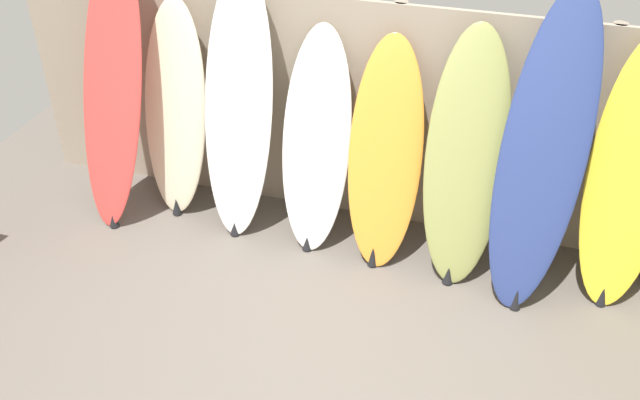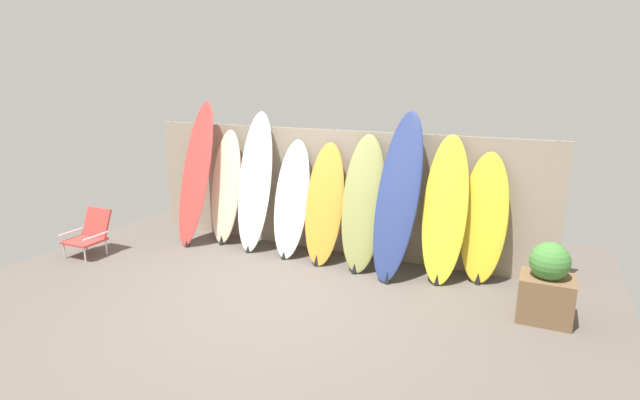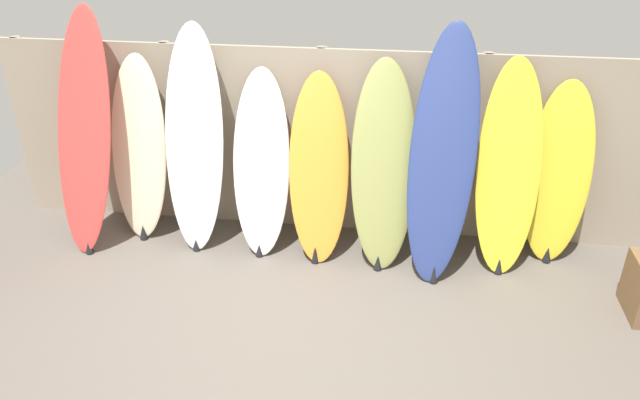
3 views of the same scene
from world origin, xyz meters
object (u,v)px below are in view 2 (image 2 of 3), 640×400
beach_chair (90,233)px  surfboard_navy_6 (398,197)px  surfboard_red_0 (196,174)px  surfboard_orange_4 (324,205)px  surfboard_cream_1 (226,188)px  surfboard_white_2 (255,183)px  surfboard_yellow_7 (445,211)px  surfboard_yellow_8 (484,219)px  planter_box (547,285)px  surfboard_white_3 (292,199)px  surfboard_olive_5 (363,204)px

beach_chair → surfboard_navy_6: bearing=6.1°
surfboard_red_0 → surfboard_orange_4: (2.12, 0.08, -0.27)m
surfboard_cream_1 → surfboard_white_2: size_ratio=0.86×
surfboard_yellow_7 → surfboard_orange_4: bearing=-179.3°
surfboard_red_0 → surfboard_cream_1: bearing=23.4°
surfboard_white_2 → surfboard_yellow_8: size_ratio=1.24×
surfboard_white_2 → surfboard_orange_4: 1.16m
surfboard_navy_6 → surfboard_yellow_8: size_ratio=1.29×
surfboard_navy_6 → planter_box: size_ratio=2.44×
surfboard_navy_6 → beach_chair: (-4.26, -1.10, -0.73)m
surfboard_orange_4 → surfboard_yellow_8: (2.10, 0.17, 0.00)m
surfboard_orange_4 → surfboard_red_0: bearing=-177.9°
surfboard_white_3 → surfboard_yellow_8: 2.64m
surfboard_olive_5 → surfboard_cream_1: bearing=176.9°
surfboard_orange_4 → surfboard_yellow_7: surfboard_yellow_7 is taller
surfboard_yellow_8 → planter_box: (0.77, -0.82, -0.41)m
surfboard_cream_1 → surfboard_navy_6: surfboard_navy_6 is taller
beach_chair → planter_box: bearing=-3.2°
surfboard_white_3 → surfboard_olive_5: 1.11m
surfboard_white_2 → surfboard_cream_1: bearing=173.5°
surfboard_navy_6 → planter_box: surfboard_navy_6 is taller
surfboard_orange_4 → surfboard_yellow_8: bearing=4.7°
surfboard_red_0 → surfboard_olive_5: surfboard_red_0 is taller
surfboard_olive_5 → surfboard_orange_4: bearing=178.0°
surfboard_cream_1 → surfboard_yellow_7: (3.35, -0.08, 0.04)m
surfboard_yellow_7 → planter_box: (1.23, -0.67, -0.51)m
surfboard_cream_1 → surfboard_orange_4: bearing=-3.4°
surfboard_navy_6 → planter_box: 2.00m
planter_box → surfboard_yellow_8: bearing=133.2°
surfboard_yellow_7 → surfboard_navy_6: bearing=-168.4°
surfboard_white_2 → beach_chair: size_ratio=3.15×
surfboard_navy_6 → surfboard_yellow_8: surfboard_navy_6 is taller
surfboard_red_0 → surfboard_navy_6: surfboard_red_0 is taller
surfboard_white_2 → surfboard_orange_4: (1.14, -0.04, -0.20)m
surfboard_navy_6 → beach_chair: surfboard_navy_6 is taller
surfboard_yellow_8 → beach_chair: size_ratio=2.53×
surfboard_white_2 → surfboard_navy_6: size_ratio=0.96×
surfboard_white_3 → surfboard_white_2: bearing=179.8°
surfboard_cream_1 → surfboard_navy_6: bearing=-4.1°
surfboard_orange_4 → surfboard_yellow_8: size_ratio=1.00×
surfboard_orange_4 → surfboard_olive_5: 0.58m
surfboard_red_0 → surfboard_cream_1: size_ratio=1.25×
surfboard_olive_5 → surfboard_yellow_7: (1.07, 0.04, 0.01)m
surfboard_olive_5 → surfboard_red_0: bearing=-178.8°
surfboard_white_2 → beach_chair: surfboard_white_2 is taller
surfboard_navy_6 → surfboard_yellow_8: 1.10m
surfboard_white_2 → beach_chair: (-2.06, -1.24, -0.68)m
surfboard_cream_1 → beach_chair: surfboard_cream_1 is taller
surfboard_orange_4 → surfboard_yellow_7: 1.65m
surfboard_cream_1 → planter_box: size_ratio=2.01×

